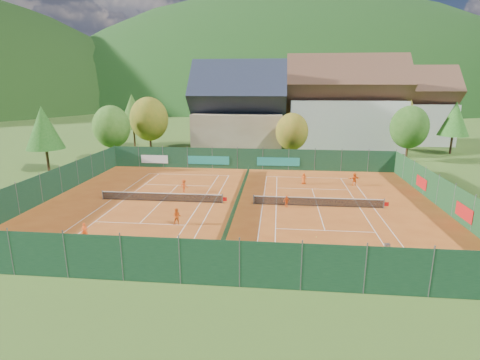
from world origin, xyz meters
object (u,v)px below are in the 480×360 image
at_px(player_left_far, 184,186).
at_px(player_right_far_a, 304,179).
at_px(chalet, 239,115).
at_px(player_right_near, 286,201).
at_px(hotel_block_a, 344,109).
at_px(player_left_near, 85,231).
at_px(ball_hopper, 387,246).
at_px(player_right_far_b, 354,179).
at_px(hotel_block_b, 408,110).
at_px(player_left_mid, 177,217).

relative_size(player_left_far, player_right_far_a, 1.05).
distance_m(chalet, player_right_near, 32.11).
bearing_deg(hotel_block_a, player_left_near, -120.36).
bearing_deg(hotel_block_a, ball_hopper, -95.01).
relative_size(ball_hopper, player_left_far, 0.54).
relative_size(hotel_block_a, player_right_near, 17.88).
distance_m(player_left_far, player_right_near, 12.17).
distance_m(ball_hopper, player_left_far, 23.16).
relative_size(ball_hopper, player_right_far_b, 0.51).
distance_m(chalet, hotel_block_b, 35.85).
distance_m(chalet, ball_hopper, 43.40).
bearing_deg(player_left_near, ball_hopper, -21.66).
bearing_deg(player_right_near, player_right_far_b, 15.37).
bearing_deg(player_right_near, ball_hopper, -86.47).
xyz_separation_m(player_left_near, player_right_near, (15.91, 9.59, -0.07)).
relative_size(hotel_block_b, player_right_far_b, 11.01).
relative_size(hotel_block_b, player_right_far_a, 12.34).
relative_size(player_right_near, player_right_far_a, 0.86).
bearing_deg(hotel_block_b, player_left_mid, -124.52).
distance_m(player_left_near, player_right_near, 18.58).
bearing_deg(player_left_near, player_right_near, 9.85).
bearing_deg(player_left_mid, player_right_near, 25.70).
bearing_deg(player_right_far_a, player_right_far_b, 179.79).
relative_size(chalet, player_right_near, 13.41).
distance_m(hotel_block_a, player_left_far, 39.96).
height_order(hotel_block_a, player_left_mid, hotel_block_a).
xyz_separation_m(chalet, player_left_far, (-3.53, -26.33, -5.89)).
xyz_separation_m(player_right_near, player_right_far_a, (2.26, 9.06, 0.10)).
height_order(chalet, hotel_block_a, hotel_block_a).
height_order(player_left_mid, player_right_far_b, player_right_far_b).
bearing_deg(player_left_far, player_left_near, 90.26).
bearing_deg(player_right_near, hotel_block_a, 40.75).
bearing_deg(hotel_block_b, player_right_far_a, -122.80).
relative_size(ball_hopper, player_left_mid, 0.53).
bearing_deg(player_left_near, chalet, 57.44).
bearing_deg(hotel_block_a, player_left_far, -124.88).
relative_size(player_left_near, player_right_far_a, 0.97).
distance_m(player_left_mid, player_left_far, 10.21).
height_order(chalet, player_left_mid, chalet).
relative_size(player_right_far_a, player_right_far_b, 0.89).
relative_size(player_right_near, player_right_far_b, 0.77).
relative_size(chalet, player_left_far, 11.03).
bearing_deg(player_right_far_b, player_left_far, -4.74).
distance_m(player_right_near, player_right_far_b, 12.28).
xyz_separation_m(ball_hopper, player_left_mid, (-16.57, 3.94, 0.20)).
bearing_deg(ball_hopper, player_right_far_b, 86.33).
distance_m(player_left_far, player_right_far_a, 14.51).
distance_m(player_left_near, player_right_far_a, 26.04).
distance_m(hotel_block_b, player_left_far, 54.73).
bearing_deg(chalet, hotel_block_b, 22.99).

